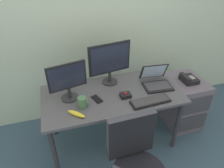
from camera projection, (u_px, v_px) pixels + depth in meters
name	position (u px, v px, depth m)	size (l,w,h in m)	color
ground_plane	(112.00, 139.00, 2.58)	(8.00, 8.00, 0.00)	#354E5E
back_wall	(94.00, 13.00, 2.39)	(6.00, 0.10, 2.80)	#B2C6AC
desk	(112.00, 99.00, 2.22)	(1.48, 0.74, 0.72)	#4A4A4E
file_cabinet	(182.00, 102.00, 2.68)	(0.42, 0.53, 0.67)	#5E5762
desk_phone	(188.00, 79.00, 2.46)	(0.17, 0.20, 0.09)	black
monitor_main	(110.00, 61.00, 2.21)	(0.49, 0.18, 0.48)	#262628
monitor_side	(68.00, 80.00, 1.99)	(0.39, 0.18, 0.40)	#262628
keyboard	(150.00, 101.00, 2.04)	(0.42, 0.16, 0.03)	black
laptop	(156.00, 81.00, 2.30)	(0.34, 0.34, 0.22)	black
trackball_mouse	(125.00, 95.00, 2.11)	(0.11, 0.09, 0.07)	black
coffee_mug	(82.00, 102.00, 1.96)	(0.10, 0.09, 0.11)	#48774F
cell_phone	(97.00, 99.00, 2.09)	(0.07, 0.14, 0.01)	black
banana	(76.00, 114.00, 1.87)	(0.19, 0.04, 0.04)	yellow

